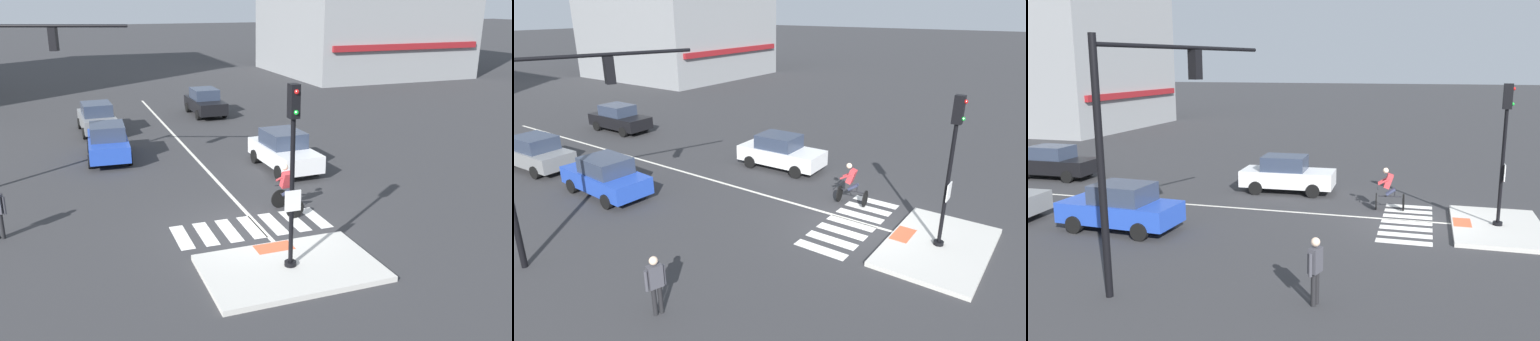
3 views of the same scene
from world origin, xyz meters
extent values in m
plane|color=#333335|center=(0.00, 0.00, 0.00)|extent=(300.00, 300.00, 0.00)
cube|color=beige|center=(0.00, -2.79, 0.07)|extent=(4.68, 3.03, 0.15)
cube|color=#DB5B38|center=(0.00, -1.63, 0.15)|extent=(1.10, 0.60, 0.01)
cylinder|color=black|center=(0.00, -2.79, 0.21)|extent=(0.32, 0.32, 0.12)
cylinder|color=black|center=(0.00, -2.79, 2.21)|extent=(0.12, 0.12, 3.88)
cube|color=white|center=(0.00, -2.86, 2.02)|extent=(0.44, 0.03, 0.56)
cube|color=black|center=(0.00, -2.79, 4.57)|extent=(0.24, 0.28, 0.84)
sphere|color=red|center=(0.00, -2.95, 4.82)|extent=(0.12, 0.12, 0.12)
sphere|color=green|center=(0.00, -2.95, 4.32)|extent=(0.12, 0.12, 0.12)
cube|color=silver|center=(-2.25, 0.27, 0.00)|extent=(0.44, 1.80, 0.01)
cube|color=silver|center=(-1.50, 0.27, 0.00)|extent=(0.44, 1.80, 0.01)
cube|color=silver|center=(-0.75, 0.27, 0.00)|extent=(0.44, 1.80, 0.01)
cube|color=silver|center=(0.00, 0.27, 0.00)|extent=(0.44, 1.80, 0.01)
cube|color=silver|center=(0.75, 0.27, 0.00)|extent=(0.44, 1.80, 0.01)
cube|color=silver|center=(1.50, 0.27, 0.00)|extent=(0.44, 1.80, 0.01)
cube|color=silver|center=(2.25, 0.27, 0.00)|extent=(0.44, 1.80, 0.01)
cube|color=silver|center=(0.25, 10.00, 0.00)|extent=(0.14, 28.00, 0.01)
cylinder|color=black|center=(-5.56, 6.05, 6.04)|extent=(5.48, 2.11, 0.11)
cube|color=black|center=(-5.29, 5.95, 5.59)|extent=(0.35, 0.37, 0.80)
sphere|color=gold|center=(-5.23, 6.11, 5.59)|extent=(0.12, 0.12, 0.12)
cube|color=gray|center=(22.80, 32.54, 7.75)|extent=(15.71, 15.65, 15.49)
cube|color=maroon|center=(22.80, 24.56, 3.10)|extent=(14.14, 0.30, 0.50)
cube|color=black|center=(3.21, 17.64, 0.65)|extent=(1.75, 4.12, 0.70)
cube|color=#2D384C|center=(3.21, 17.79, 1.32)|extent=(1.50, 1.92, 0.64)
cylinder|color=black|center=(4.06, 16.38, 0.30)|extent=(0.19, 0.60, 0.60)
cylinder|color=black|center=(2.39, 16.36, 0.30)|extent=(0.19, 0.60, 0.60)
cylinder|color=black|center=(4.02, 18.93, 0.30)|extent=(0.19, 0.60, 0.60)
cylinder|color=black|center=(2.36, 18.90, 0.30)|extent=(0.19, 0.60, 0.60)
cube|color=slate|center=(-3.49, 15.21, 0.65)|extent=(1.87, 4.17, 0.70)
cube|color=#2D384C|center=(-3.49, 15.06, 1.32)|extent=(1.56, 1.96, 0.64)
cylinder|color=black|center=(-2.71, 16.52, 0.30)|extent=(0.21, 0.61, 0.60)
cylinder|color=black|center=(-4.27, 13.91, 0.30)|extent=(0.21, 0.61, 0.60)
cylinder|color=black|center=(-2.60, 13.98, 0.30)|extent=(0.21, 0.61, 0.60)
cube|color=white|center=(3.41, 5.61, 0.65)|extent=(1.85, 4.16, 0.70)
cube|color=#2D384C|center=(3.40, 5.76, 1.32)|extent=(1.55, 1.95, 0.64)
cylinder|color=black|center=(4.29, 4.37, 0.30)|extent=(0.20, 0.61, 0.60)
cylinder|color=black|center=(2.62, 4.31, 0.30)|extent=(0.20, 0.61, 0.60)
cylinder|color=black|center=(4.19, 6.91, 0.30)|extent=(0.20, 0.61, 0.60)
cylinder|color=black|center=(2.53, 6.85, 0.30)|extent=(0.20, 0.61, 0.60)
cube|color=#2347B7|center=(-3.45, 9.76, 0.65)|extent=(1.91, 4.18, 0.70)
cube|color=#2D384C|center=(-3.46, 9.61, 1.32)|extent=(1.58, 1.97, 0.64)
cylinder|color=black|center=(-4.22, 11.07, 0.30)|extent=(0.21, 0.61, 0.60)
cylinder|color=black|center=(-2.55, 10.98, 0.30)|extent=(0.21, 0.61, 0.60)
cylinder|color=black|center=(-4.35, 8.53, 0.30)|extent=(0.21, 0.61, 0.60)
cylinder|color=black|center=(-2.69, 8.44, 0.30)|extent=(0.21, 0.61, 0.60)
cylinder|color=black|center=(1.50, 1.52, 0.33)|extent=(0.66, 0.11, 0.66)
cylinder|color=black|center=(1.60, 0.47, 0.33)|extent=(0.66, 0.11, 0.66)
cylinder|color=black|center=(1.55, 0.99, 0.55)|extent=(0.14, 0.89, 0.05)
cylinder|color=black|center=(1.57, 0.81, 0.73)|extent=(0.04, 0.04, 0.30)
cylinder|color=black|center=(1.50, 1.47, 0.85)|extent=(0.44, 0.08, 0.04)
cylinder|color=#2D334C|center=(1.47, 0.97, 0.73)|extent=(0.16, 0.41, 0.33)
cylinder|color=#2D334C|center=(1.63, 0.98, 0.73)|extent=(0.16, 0.41, 0.33)
cube|color=#B73338|center=(1.54, 1.07, 1.16)|extent=(0.38, 0.42, 0.60)
sphere|color=beige|center=(1.53, 1.19, 1.57)|extent=(0.22, 0.22, 0.22)
cylinder|color=#B73338|center=(1.36, 1.24, 1.16)|extent=(0.13, 0.46, 0.31)
cylinder|color=#B73338|center=(1.68, 1.27, 1.16)|extent=(0.13, 0.46, 0.31)
cylinder|color=black|center=(-7.34, 2.08, 0.41)|extent=(0.12, 0.12, 0.82)
cylinder|color=black|center=(-7.49, 2.12, 0.41)|extent=(0.12, 0.12, 0.82)
cube|color=#3F3F47|center=(-7.41, 2.10, 1.12)|extent=(0.41, 0.32, 0.60)
cylinder|color=#3F3F47|center=(-7.19, 2.03, 1.07)|extent=(0.09, 0.09, 0.56)
cylinder|color=#3F3F47|center=(-7.63, 2.17, 1.07)|extent=(0.09, 0.09, 0.56)
sphere|color=beige|center=(-7.41, 2.10, 1.56)|extent=(0.22, 0.22, 0.22)
camera|label=1|loc=(-5.33, -14.57, 6.92)|focal=37.78mm
camera|label=2|loc=(-13.32, -5.56, 7.35)|focal=30.91mm
camera|label=3|loc=(-18.80, -0.24, 5.57)|focal=36.94mm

